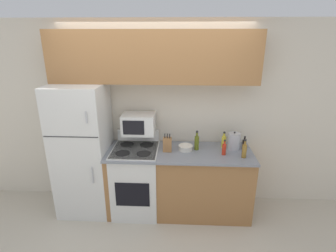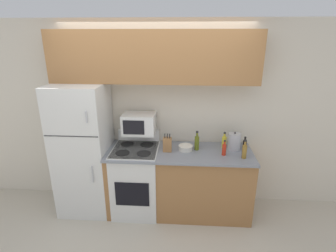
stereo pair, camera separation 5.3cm
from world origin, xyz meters
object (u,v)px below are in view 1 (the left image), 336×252
object	(u,v)px
knife_block	(167,144)
bottle_hot_sauce	(224,149)
bottle_cooking_spray	(224,141)
kettle	(234,141)
refrigerator	(83,150)
microwave	(139,124)
bowl	(186,147)
bottle_vinegar	(244,150)
stove	(137,179)
bottle_soy_sauce	(244,144)
bottle_olive_oil	(197,142)

from	to	relation	value
knife_block	bottle_hot_sauce	size ratio (longest dim) A/B	1.23
bottle_cooking_spray	kettle	bearing A→B (deg)	-20.38
refrigerator	microwave	bearing A→B (deg)	11.08
bowl	bottle_cooking_spray	distance (m)	0.53
bottle_hot_sauce	refrigerator	bearing A→B (deg)	177.28
bottle_vinegar	kettle	size ratio (longest dim) A/B	0.98
bottle_vinegar	bottle_hot_sauce	bearing A→B (deg)	163.43
bowl	bottle_hot_sauce	xyz separation A→B (m)	(0.48, -0.11, 0.04)
stove	bottle_soy_sauce	size ratio (longest dim) A/B	6.05
bottle_olive_oil	microwave	bearing A→B (deg)	173.27
microwave	bottle_hot_sauce	size ratio (longest dim) A/B	2.14
bottle_olive_oil	bottle_hot_sauce	size ratio (longest dim) A/B	1.30
knife_block	bottle_hot_sauce	world-z (taller)	knife_block
refrigerator	bottle_cooking_spray	distance (m)	1.88
microwave	bowl	bearing A→B (deg)	-10.86
bottle_soy_sauce	stove	bearing A→B (deg)	-175.88
refrigerator	bowl	bearing A→B (deg)	1.01
stove	bottle_olive_oil	xyz separation A→B (m)	(0.81, 0.06, 0.54)
bowl	kettle	size ratio (longest dim) A/B	0.78
bottle_olive_oil	kettle	size ratio (longest dim) A/B	1.06
knife_block	bottle_olive_oil	distance (m)	0.39
bottle_soy_sauce	bottle_cooking_spray	distance (m)	0.27
bowl	stove	bearing A→B (deg)	-177.34
knife_block	kettle	distance (m)	0.88
refrigerator	bowl	size ratio (longest dim) A/B	9.32
bowl	bottle_hot_sauce	distance (m)	0.50
bottle_cooking_spray	kettle	xyz separation A→B (m)	(0.12, -0.05, 0.02)
bottle_olive_oil	knife_block	bearing A→B (deg)	-169.02
knife_block	bottle_soy_sauce	size ratio (longest dim) A/B	1.36
bottle_hot_sauce	kettle	xyz separation A→B (m)	(0.15, 0.18, 0.03)
refrigerator	bottle_soy_sauce	xyz separation A→B (m)	(2.14, 0.10, 0.10)
bottle_soy_sauce	knife_block	bearing A→B (deg)	-173.36
microwave	bottle_cooking_spray	size ratio (longest dim) A/B	1.94
kettle	microwave	bearing A→B (deg)	177.78
bowl	kettle	world-z (taller)	kettle
stove	bottle_olive_oil	distance (m)	0.97
refrigerator	bottle_olive_oil	world-z (taller)	refrigerator
knife_block	bottle_cooking_spray	world-z (taller)	knife_block
refrigerator	knife_block	size ratio (longest dim) A/B	7.23
bottle_vinegar	bottle_soy_sauce	world-z (taller)	bottle_vinegar
microwave	bottle_vinegar	size ratio (longest dim) A/B	1.78
bottle_soy_sauce	bottle_hot_sauce	xyz separation A→B (m)	(-0.29, -0.18, 0.01)
bottle_olive_oil	bottle_hot_sauce	bearing A→B (deg)	-22.77
kettle	bottle_olive_oil	bearing A→B (deg)	-175.09
kettle	bottle_hot_sauce	bearing A→B (deg)	-130.11
knife_block	bowl	xyz separation A→B (m)	(0.24, 0.04, -0.06)
bottle_vinegar	bottle_olive_oil	distance (m)	0.61
stove	bottle_vinegar	xyz separation A→B (m)	(1.38, -0.15, 0.53)
knife_block	bottle_hot_sauce	distance (m)	0.72
bottle_olive_oil	bottle_soy_sauce	world-z (taller)	bottle_olive_oil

